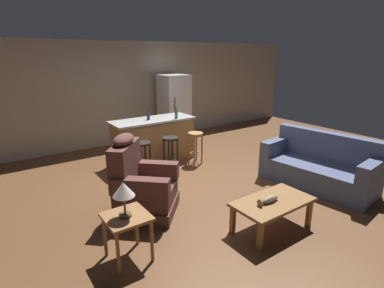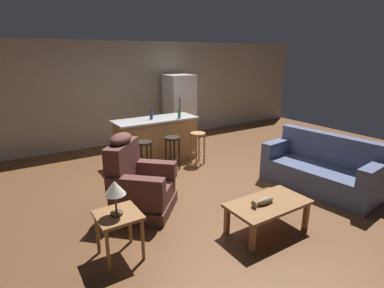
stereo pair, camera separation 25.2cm
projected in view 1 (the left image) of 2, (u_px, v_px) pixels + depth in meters
name	position (u px, v px, depth m)	size (l,w,h in m)	color
ground_plane	(189.00, 181.00, 5.61)	(12.00, 12.00, 0.00)	brown
back_wall	(119.00, 94.00, 7.67)	(12.00, 0.05, 2.60)	#A89E89
coffee_table	(273.00, 204.00, 3.99)	(1.10, 0.60, 0.42)	olive
fish_figurine	(269.00, 200.00, 3.90)	(0.34, 0.10, 0.10)	#4C3823
couch	(319.00, 167.00, 5.35)	(1.06, 1.99, 0.94)	#4C5675
recliner_near_lamp	(141.00, 186.00, 4.42)	(1.19, 1.19, 1.20)	brown
end_table	(127.00, 223.00, 3.36)	(0.48, 0.48, 0.56)	olive
table_lamp	(124.00, 191.00, 3.23)	(0.24, 0.24, 0.41)	#4C3823
kitchen_island	(153.00, 140.00, 6.52)	(1.80, 0.70, 0.95)	#9E7042
bar_stool_left	(143.00, 153.00, 5.72)	(0.32, 0.32, 0.68)	black
bar_stool_middle	(171.00, 147.00, 6.06)	(0.32, 0.32, 0.68)	black
bar_stool_right	(195.00, 142.00, 6.40)	(0.32, 0.32, 0.68)	#A87A47
refrigerator	(174.00, 108.00, 8.06)	(0.70, 0.69, 1.76)	white
bottle_tall_green	(176.00, 114.00, 6.42)	(0.06, 0.06, 0.26)	#2D6B38
bottle_short_amber	(148.00, 116.00, 6.30)	(0.07, 0.07, 0.23)	#23284C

